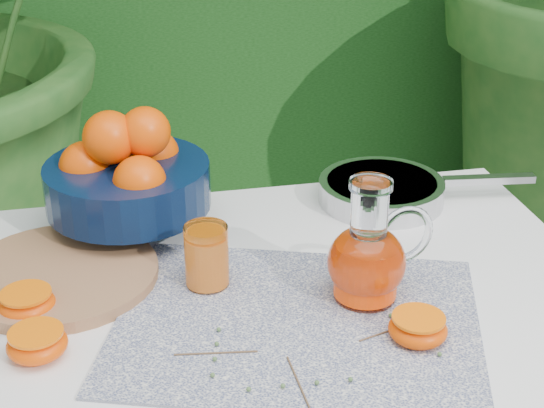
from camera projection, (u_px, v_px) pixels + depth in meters
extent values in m
cube|color=white|center=(275.00, 298.00, 1.27)|extent=(1.00, 0.70, 0.04)
cylinder|color=white|center=(16.00, 405.00, 1.61)|extent=(0.04, 0.04, 0.71)
cylinder|color=white|center=(451.00, 348.00, 1.78)|extent=(0.04, 0.04, 0.71)
cube|color=#0C1745|center=(297.00, 323.00, 1.17)|extent=(0.61, 0.54, 0.00)
cylinder|color=#976C44|center=(59.00, 275.00, 1.27)|extent=(0.39, 0.39, 0.02)
cylinder|color=black|center=(131.00, 217.00, 1.42)|extent=(0.12, 0.12, 0.04)
cylinder|color=black|center=(128.00, 185.00, 1.39)|extent=(0.34, 0.34, 0.08)
sphere|color=#EF3802|center=(85.00, 167.00, 1.38)|extent=(0.11, 0.11, 0.09)
sphere|color=#EF3802|center=(154.00, 154.00, 1.42)|extent=(0.11, 0.11, 0.09)
sphere|color=#EF3802|center=(140.00, 182.00, 1.32)|extent=(0.11, 0.11, 0.09)
sphere|color=#EF3802|center=(113.00, 152.00, 1.43)|extent=(0.11, 0.11, 0.09)
sphere|color=#EF3802|center=(110.00, 137.00, 1.34)|extent=(0.11, 0.11, 0.09)
sphere|color=#EF3802|center=(145.00, 132.00, 1.35)|extent=(0.10, 0.10, 0.08)
cylinder|color=white|center=(365.00, 295.00, 1.22)|extent=(0.10, 0.10, 0.01)
ellipsoid|color=white|center=(367.00, 262.00, 1.20)|extent=(0.13, 0.13, 0.11)
cylinder|color=white|center=(370.00, 210.00, 1.16)|extent=(0.06, 0.06, 0.07)
cylinder|color=white|center=(371.00, 185.00, 1.14)|extent=(0.07, 0.07, 0.01)
torus|color=white|center=(405.00, 234.00, 1.20)|extent=(0.09, 0.02, 0.09)
cylinder|color=red|center=(366.00, 269.00, 1.20)|extent=(0.10, 0.10, 0.08)
cylinder|color=white|center=(207.00, 256.00, 1.24)|extent=(0.08, 0.08, 0.10)
cylinder|color=orange|center=(207.00, 261.00, 1.24)|extent=(0.07, 0.07, 0.08)
cylinder|color=orange|center=(206.00, 236.00, 1.22)|extent=(0.07, 0.07, 0.00)
cylinder|color=#B6B6BB|center=(381.00, 191.00, 1.51)|extent=(0.25, 0.25, 0.04)
cylinder|color=silver|center=(382.00, 183.00, 1.50)|extent=(0.22, 0.22, 0.01)
cube|color=#B6B6BB|center=(489.00, 179.00, 1.52)|extent=(0.17, 0.04, 0.01)
ellipsoid|color=#EF3802|center=(37.00, 344.00, 1.10)|extent=(0.08, 0.08, 0.04)
cylinder|color=orange|center=(36.00, 333.00, 1.09)|extent=(0.07, 0.07, 0.00)
ellipsoid|color=#EF3802|center=(27.00, 304.00, 1.18)|extent=(0.08, 0.08, 0.04)
cylinder|color=orange|center=(25.00, 294.00, 1.17)|extent=(0.07, 0.07, 0.00)
ellipsoid|color=#EF3802|center=(418.00, 329.00, 1.13)|extent=(0.08, 0.08, 0.04)
cylinder|color=orange|center=(419.00, 318.00, 1.12)|extent=(0.07, 0.07, 0.00)
cylinder|color=brown|center=(300.00, 386.00, 1.04)|extent=(0.01, 0.12, 0.00)
sphere|color=#486736|center=(249.00, 389.00, 1.03)|extent=(0.01, 0.01, 0.01)
sphere|color=#486736|center=(283.00, 386.00, 1.03)|extent=(0.01, 0.01, 0.01)
sphere|color=#486736|center=(317.00, 383.00, 1.04)|extent=(0.01, 0.01, 0.01)
sphere|color=#486736|center=(350.00, 379.00, 1.05)|extent=(0.01, 0.01, 0.01)
cylinder|color=brown|center=(402.00, 326.00, 1.15)|extent=(0.14, 0.04, 0.00)
sphere|color=#486736|center=(369.00, 298.00, 1.21)|extent=(0.01, 0.01, 0.01)
sphere|color=#486736|center=(391.00, 315.00, 1.17)|extent=(0.01, 0.01, 0.01)
sphere|color=#486736|center=(414.00, 334.00, 1.13)|extent=(0.01, 0.01, 0.01)
sphere|color=#486736|center=(440.00, 354.00, 1.09)|extent=(0.01, 0.01, 0.01)
cylinder|color=brown|center=(216.00, 353.00, 1.10)|extent=(0.11, 0.02, 0.00)
sphere|color=#486736|center=(213.00, 375.00, 1.05)|extent=(0.01, 0.01, 0.01)
sphere|color=#486736|center=(215.00, 359.00, 1.08)|extent=(0.01, 0.01, 0.01)
sphere|color=#486736|center=(217.00, 344.00, 1.11)|extent=(0.01, 0.01, 0.01)
sphere|color=#486736|center=(219.00, 329.00, 1.14)|extent=(0.01, 0.01, 0.01)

